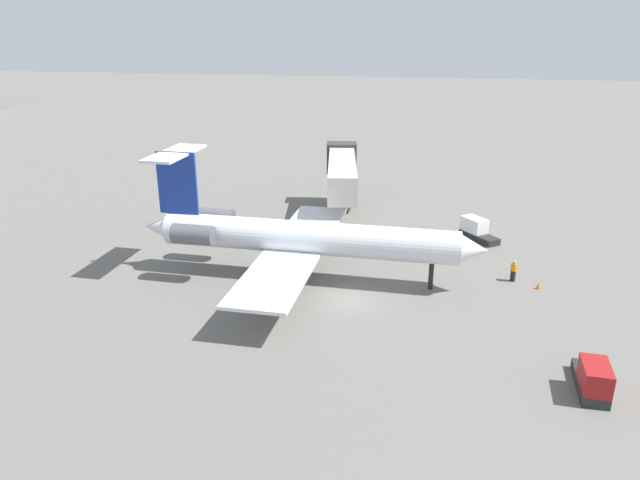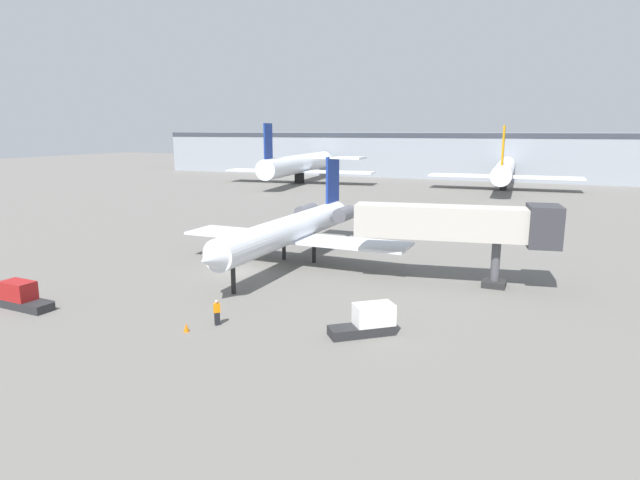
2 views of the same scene
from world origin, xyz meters
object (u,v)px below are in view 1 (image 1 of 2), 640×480
at_px(jet_bridge, 342,170).
at_px(baggage_tug_trailing, 593,379).
at_px(ground_crew_marshaller, 513,271).
at_px(baggage_tug_lead, 476,230).
at_px(regional_jet, 296,236).
at_px(traffic_cone_near, 538,285).

xyz_separation_m(jet_bridge, baggage_tug_trailing, (-27.61, -18.34, -4.12)).
xyz_separation_m(jet_bridge, ground_crew_marshaller, (-13.15, -15.69, -4.10)).
bearing_deg(jet_bridge, ground_crew_marshaller, -129.96).
distance_m(jet_bridge, baggage_tug_trailing, 33.40).
height_order(ground_crew_marshaller, baggage_tug_trailing, baggage_tug_trailing).
relative_size(baggage_tug_lead, baggage_tug_trailing, 0.98).
bearing_deg(baggage_tug_trailing, ground_crew_marshaller, 10.39).
distance_m(jet_bridge, baggage_tug_lead, 14.45).
bearing_deg(ground_crew_marshaller, regional_jet, 99.15).
bearing_deg(baggage_tug_trailing, baggage_tug_lead, 11.87).
bearing_deg(baggage_tug_lead, jet_bridge, 74.29).
relative_size(regional_jet, ground_crew_marshaller, 15.93).
relative_size(jet_bridge, baggage_tug_trailing, 3.95).
bearing_deg(baggage_tug_lead, traffic_cone_near, -158.59).
distance_m(baggage_tug_lead, traffic_cone_near, 11.30).
height_order(regional_jet, jet_bridge, regional_jet).
bearing_deg(regional_jet, baggage_tug_trailing, -121.53).
bearing_deg(ground_crew_marshaller, baggage_tug_trailing, -169.61).
height_order(regional_jet, baggage_tug_lead, regional_jet).
height_order(ground_crew_marshaller, baggage_tug_lead, baggage_tug_lead).
bearing_deg(jet_bridge, baggage_tug_trailing, -146.40).
distance_m(jet_bridge, ground_crew_marshaller, 20.88).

